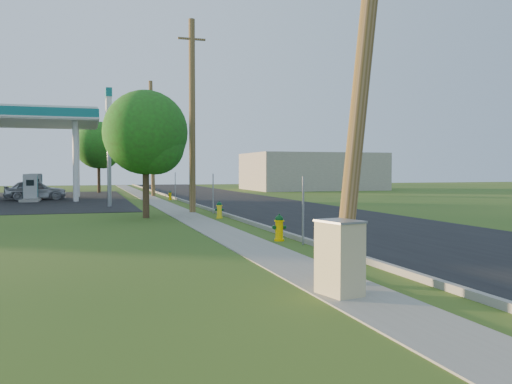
% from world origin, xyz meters
% --- Properties ---
extents(ground_plane, '(140.00, 140.00, 0.00)m').
position_xyz_m(ground_plane, '(0.00, 0.00, 0.00)').
color(ground_plane, '#264916').
rests_on(ground_plane, ground).
extents(road, '(8.00, 120.00, 0.02)m').
position_xyz_m(road, '(4.50, 10.00, 0.01)').
color(road, black).
rests_on(road, ground).
extents(curb, '(0.15, 120.00, 0.15)m').
position_xyz_m(curb, '(0.50, 10.00, 0.07)').
color(curb, gray).
rests_on(curb, ground).
extents(sidewalk, '(1.50, 120.00, 0.03)m').
position_xyz_m(sidewalk, '(-1.25, 10.00, 0.01)').
color(sidewalk, gray).
rests_on(sidewalk, ground).
extents(utility_pole_near, '(1.40, 0.32, 9.48)m').
position_xyz_m(utility_pole_near, '(-0.60, -1.00, 4.80)').
color(utility_pole_near, brown).
rests_on(utility_pole_near, ground).
extents(utility_pole_mid, '(1.40, 0.32, 9.80)m').
position_xyz_m(utility_pole_mid, '(-0.60, 17.00, 4.95)').
color(utility_pole_mid, brown).
rests_on(utility_pole_mid, ground).
extents(utility_pole_far, '(1.40, 0.32, 9.50)m').
position_xyz_m(utility_pole_far, '(-0.60, 35.00, 4.80)').
color(utility_pole_far, brown).
rests_on(utility_pole_far, ground).
extents(sign_post_near, '(0.05, 0.04, 2.00)m').
position_xyz_m(sign_post_near, '(0.25, 4.20, 1.00)').
color(sign_post_near, gray).
rests_on(sign_post_near, ground).
extents(sign_post_mid, '(0.05, 0.04, 2.00)m').
position_xyz_m(sign_post_mid, '(0.25, 16.00, 1.00)').
color(sign_post_mid, gray).
rests_on(sign_post_mid, ground).
extents(sign_post_far, '(0.05, 0.04, 2.00)m').
position_xyz_m(sign_post_far, '(0.25, 28.20, 1.00)').
color(sign_post_far, gray).
rests_on(sign_post_far, ground).
extents(fuel_pump_ne, '(1.20, 3.20, 1.90)m').
position_xyz_m(fuel_pump_ne, '(-9.50, 30.00, 0.72)').
color(fuel_pump_ne, gray).
rests_on(fuel_pump_ne, ground).
extents(fuel_pump_se, '(1.20, 3.20, 1.90)m').
position_xyz_m(fuel_pump_se, '(-9.50, 34.00, 0.72)').
color(fuel_pump_se, gray).
rests_on(fuel_pump_se, ground).
extents(price_pylon, '(0.34, 2.04, 6.85)m').
position_xyz_m(price_pylon, '(-4.50, 22.50, 5.43)').
color(price_pylon, gray).
rests_on(price_pylon, ground).
extents(distant_building, '(14.00, 10.00, 4.00)m').
position_xyz_m(distant_building, '(18.00, 45.00, 2.00)').
color(distant_building, gray).
rests_on(distant_building, ground).
extents(tree_verge, '(3.82, 3.82, 5.79)m').
position_xyz_m(tree_verge, '(-3.09, 14.50, 3.72)').
color(tree_verge, '#342618').
rests_on(tree_verge, ground).
extents(tree_lot, '(4.46, 4.46, 6.76)m').
position_xyz_m(tree_lot, '(-4.59, 43.16, 4.35)').
color(tree_lot, '#342618').
rests_on(tree_lot, ground).
extents(hydrant_near, '(0.43, 0.39, 0.83)m').
position_xyz_m(hydrant_near, '(-0.10, 5.28, 0.41)').
color(hydrant_near, '#FEC400').
rests_on(hydrant_near, ground).
extents(hydrant_mid, '(0.40, 0.36, 0.78)m').
position_xyz_m(hydrant_mid, '(-0.05, 13.39, 0.38)').
color(hydrant_mid, yellow).
rests_on(hydrant_mid, ground).
extents(hydrant_far, '(0.36, 0.32, 0.69)m').
position_xyz_m(hydrant_far, '(-0.03, 28.80, 0.34)').
color(hydrant_far, '#E3B006').
rests_on(hydrant_far, ground).
extents(utility_cabinet, '(0.74, 0.88, 1.32)m').
position_xyz_m(utility_cabinet, '(-1.57, -1.90, 0.66)').
color(utility_cabinet, tan).
rests_on(utility_cabinet, ground).
extents(car_silver, '(4.42, 2.08, 1.46)m').
position_xyz_m(car_silver, '(-9.36, 31.93, 0.73)').
color(car_silver, '#B8BAC0').
rests_on(car_silver, ground).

